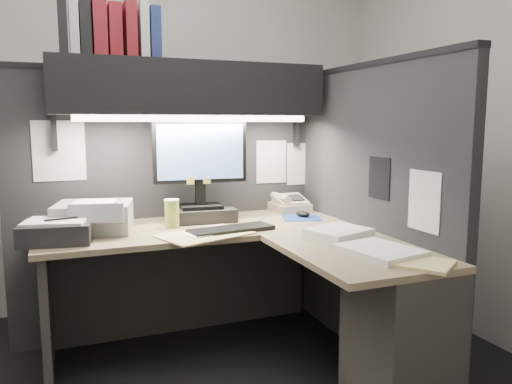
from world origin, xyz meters
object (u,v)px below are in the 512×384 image
(telephone, at_px, (290,205))
(printer, at_px, (94,217))
(keyboard, at_px, (231,229))
(monitor, at_px, (200,182))
(coffee_cup, at_px, (172,214))
(overhead_shelf, at_px, (190,89))
(notebook_stack, at_px, (57,232))
(desk, at_px, (292,300))

(telephone, xyz_separation_m, printer, (-1.23, -0.16, 0.03))
(keyboard, relative_size, printer, 1.20)
(telephone, height_order, printer, printer)
(monitor, relative_size, keyboard, 1.28)
(coffee_cup, bearing_deg, overhead_shelf, 47.12)
(printer, distance_m, notebook_stack, 0.26)
(coffee_cup, bearing_deg, printer, 172.49)
(desk, distance_m, keyboard, 0.50)
(desk, height_order, coffee_cup, coffee_cup)
(keyboard, distance_m, printer, 0.74)
(overhead_shelf, bearing_deg, keyboard, -74.62)
(printer, bearing_deg, coffee_cup, 5.30)
(keyboard, distance_m, telephone, 0.71)
(coffee_cup, bearing_deg, desk, -51.43)
(printer, bearing_deg, monitor, 18.50)
(overhead_shelf, height_order, notebook_stack, overhead_shelf)
(coffee_cup, bearing_deg, keyboard, -39.53)
(telephone, relative_size, coffee_cup, 1.53)
(monitor, bearing_deg, coffee_cup, -145.89)
(keyboard, bearing_deg, coffee_cup, 132.17)
(coffee_cup, bearing_deg, monitor, 30.14)
(overhead_shelf, distance_m, notebook_stack, 1.09)
(desk, xyz_separation_m, monitor, (-0.26, 0.69, 0.52))
(telephone, bearing_deg, monitor, -173.69)
(printer, height_order, notebook_stack, printer)
(desk, relative_size, overhead_shelf, 1.10)
(telephone, relative_size, printer, 0.59)
(overhead_shelf, height_order, monitor, overhead_shelf)
(overhead_shelf, xyz_separation_m, telephone, (0.66, 0.04, -0.73))
(desk, relative_size, printer, 4.42)
(desk, relative_size, telephone, 7.54)
(overhead_shelf, relative_size, monitor, 2.63)
(desk, relative_size, keyboard, 3.68)
(keyboard, bearing_deg, telephone, 30.03)
(coffee_cup, height_order, printer, printer)
(keyboard, xyz_separation_m, telephone, (0.56, 0.44, 0.03))
(overhead_shelf, xyz_separation_m, keyboard, (0.11, -0.40, -0.76))
(overhead_shelf, height_order, printer, overhead_shelf)
(desk, distance_m, notebook_stack, 1.20)
(desk, distance_m, printer, 1.14)
(desk, bearing_deg, keyboard, 118.29)
(monitor, relative_size, coffee_cup, 4.01)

